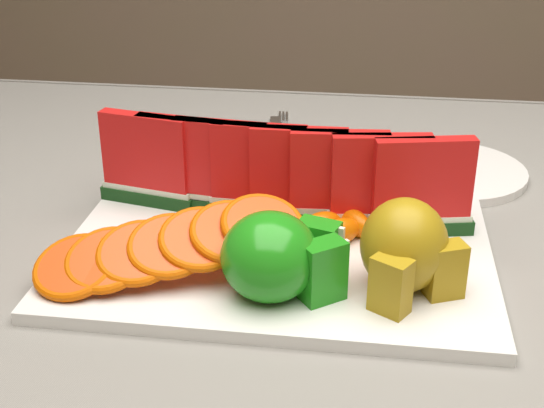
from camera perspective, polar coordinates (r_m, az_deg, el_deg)
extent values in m
cube|color=#462919|center=(0.74, 5.67, -5.64)|extent=(1.40, 0.90, 0.03)
cube|color=gray|center=(0.73, 5.73, -4.36)|extent=(1.52, 1.02, 0.01)
cube|color=gray|center=(1.23, 6.70, 3.71)|extent=(1.52, 0.01, 0.20)
cube|color=silver|center=(0.73, 0.49, -3.29)|extent=(0.40, 0.30, 0.01)
ellipsoid|color=#238115|center=(0.63, -0.17, -3.97)|extent=(0.10, 0.10, 0.08)
cube|color=#238115|center=(0.63, 3.85, -5.19)|extent=(0.04, 0.04, 0.06)
cube|color=beige|center=(0.63, 4.40, -5.22)|extent=(0.03, 0.02, 0.05)
cube|color=#238115|center=(0.66, 3.48, -3.59)|extent=(0.04, 0.03, 0.06)
cube|color=beige|center=(0.66, 4.00, -3.63)|extent=(0.03, 0.01, 0.05)
ellipsoid|color=#998509|center=(0.65, 9.90, -3.07)|extent=(0.09, 0.09, 0.08)
cube|color=#998509|center=(0.62, 8.92, -6.09)|extent=(0.04, 0.03, 0.05)
cube|color=#998509|center=(0.65, 12.91, -4.91)|extent=(0.04, 0.03, 0.05)
cylinder|color=silver|center=(0.92, 13.18, 2.41)|extent=(0.22, 0.22, 0.01)
cube|color=silver|center=(1.00, 0.22, 4.90)|extent=(0.04, 0.17, 0.00)
cube|color=silver|center=(1.09, 0.60, 6.56)|extent=(0.01, 0.04, 0.00)
cube|color=silver|center=(1.09, 0.86, 6.55)|extent=(0.01, 0.04, 0.00)
cube|color=silver|center=(1.09, 1.12, 6.54)|extent=(0.01, 0.04, 0.00)
cube|color=#08380E|center=(0.81, -9.25, 0.55)|extent=(0.11, 0.04, 0.01)
cube|color=silver|center=(0.81, -9.30, 1.19)|extent=(0.10, 0.04, 0.01)
cube|color=#B61B33|center=(0.79, -9.52, 3.97)|extent=(0.10, 0.04, 0.08)
cube|color=#08380E|center=(0.80, -6.58, 0.25)|extent=(0.11, 0.04, 0.01)
cube|color=silver|center=(0.79, -6.62, 0.90)|extent=(0.10, 0.03, 0.01)
cube|color=#B61B33|center=(0.77, -6.77, 3.73)|extent=(0.10, 0.03, 0.08)
cube|color=#08380E|center=(0.78, -3.82, -0.06)|extent=(0.11, 0.03, 0.01)
cube|color=silver|center=(0.78, -3.84, 0.61)|extent=(0.10, 0.03, 0.01)
cube|color=#B61B33|center=(0.76, -3.93, 3.47)|extent=(0.10, 0.02, 0.08)
cube|color=#08380E|center=(0.77, -0.97, -0.37)|extent=(0.11, 0.02, 0.01)
cube|color=silver|center=(0.77, -0.97, 0.30)|extent=(0.10, 0.02, 0.01)
cube|color=#B61B33|center=(0.75, -1.00, 3.19)|extent=(0.10, 0.02, 0.08)
cube|color=#08380E|center=(0.76, 1.95, -0.69)|extent=(0.11, 0.02, 0.01)
cube|color=silver|center=(0.76, 1.96, -0.02)|extent=(0.10, 0.02, 0.01)
cube|color=#B61B33|center=(0.74, 2.01, 2.90)|extent=(0.10, 0.02, 0.08)
cube|color=#08380E|center=(0.76, 4.92, -1.02)|extent=(0.11, 0.03, 0.01)
cube|color=silver|center=(0.75, 4.95, -0.34)|extent=(0.10, 0.03, 0.01)
cube|color=#B61B33|center=(0.74, 5.07, 2.60)|extent=(0.10, 0.02, 0.08)
cube|color=#08380E|center=(0.75, 7.94, -1.35)|extent=(0.11, 0.04, 0.01)
cube|color=silver|center=(0.75, 7.98, -0.67)|extent=(0.10, 0.03, 0.01)
cube|color=#B61B33|center=(0.73, 8.18, 2.28)|extent=(0.10, 0.03, 0.08)
cube|color=#08380E|center=(0.75, 10.98, -1.68)|extent=(0.11, 0.04, 0.01)
cube|color=silver|center=(0.75, 11.05, -1.00)|extent=(0.10, 0.04, 0.01)
cube|color=#B61B33|center=(0.73, 11.32, 1.95)|extent=(0.10, 0.04, 0.08)
cylinder|color=orange|center=(0.67, -14.59, -4.57)|extent=(0.08, 0.08, 0.03)
torus|color=#AF5000|center=(0.67, -14.59, -4.57)|extent=(0.09, 0.09, 0.03)
cylinder|color=orange|center=(0.67, -12.32, -4.10)|extent=(0.07, 0.07, 0.03)
torus|color=#AF5000|center=(0.67, -12.32, -4.10)|extent=(0.08, 0.08, 0.03)
cylinder|color=orange|center=(0.67, -10.02, -3.61)|extent=(0.07, 0.07, 0.03)
torus|color=#AF5000|center=(0.67, -10.02, -3.61)|extent=(0.08, 0.08, 0.03)
cylinder|color=orange|center=(0.66, -7.70, -3.11)|extent=(0.08, 0.08, 0.03)
torus|color=#AF5000|center=(0.66, -7.70, -3.11)|extent=(0.09, 0.08, 0.03)
cylinder|color=orange|center=(0.66, -5.37, -2.60)|extent=(0.08, 0.08, 0.03)
torus|color=#AF5000|center=(0.66, -5.37, -2.60)|extent=(0.09, 0.09, 0.03)
cylinder|color=orange|center=(0.66, -3.04, -2.09)|extent=(0.09, 0.09, 0.03)
torus|color=#AF5000|center=(0.66, -3.04, -2.09)|extent=(0.10, 0.10, 0.03)
cylinder|color=orange|center=(0.66, -0.71, -1.57)|extent=(0.09, 0.09, 0.03)
torus|color=#AF5000|center=(0.66, -0.71, -1.57)|extent=(0.10, 0.10, 0.03)
cylinder|color=orange|center=(0.85, -5.57, 2.39)|extent=(0.07, 0.07, 0.03)
torus|color=#AF5000|center=(0.85, -5.57, 2.39)|extent=(0.08, 0.08, 0.03)
cylinder|color=orange|center=(0.83, -2.37, 2.41)|extent=(0.08, 0.08, 0.03)
torus|color=#AF5000|center=(0.83, -2.37, 2.41)|extent=(0.09, 0.09, 0.03)
cylinder|color=orange|center=(0.83, 0.91, 2.42)|extent=(0.08, 0.08, 0.03)
torus|color=#AF5000|center=(0.83, 0.91, 2.42)|extent=(0.09, 0.09, 0.03)
cylinder|color=orange|center=(0.82, 4.24, 2.42)|extent=(0.09, 0.09, 0.03)
torus|color=#AF5000|center=(0.82, 4.24, 2.42)|extent=(0.10, 0.10, 0.03)
cylinder|color=orange|center=(0.82, 7.60, 2.42)|extent=(0.09, 0.09, 0.03)
torus|color=#AF5000|center=(0.82, 7.60, 2.42)|extent=(0.10, 0.10, 0.03)
ellipsoid|color=orange|center=(0.75, -4.53, -1.02)|extent=(0.04, 0.05, 0.03)
ellipsoid|color=orange|center=(0.72, -3.97, -2.01)|extent=(0.03, 0.05, 0.03)
ellipsoid|color=orange|center=(0.73, -1.93, -1.43)|extent=(0.04, 0.05, 0.03)
ellipsoid|color=orange|center=(0.73, -0.51, -1.66)|extent=(0.04, 0.02, 0.03)
ellipsoid|color=orange|center=(0.73, 0.86, -1.69)|extent=(0.04, 0.05, 0.03)
ellipsoid|color=orange|center=(0.73, 3.79, -1.55)|extent=(0.05, 0.04, 0.03)
ellipsoid|color=orange|center=(0.72, 5.16, -2.08)|extent=(0.05, 0.04, 0.03)
ellipsoid|color=orange|center=(0.74, 6.23, -1.41)|extent=(0.04, 0.04, 0.03)
ellipsoid|color=orange|center=(0.74, 8.32, -1.62)|extent=(0.03, 0.05, 0.03)
ellipsoid|color=orange|center=(0.71, 9.50, -2.60)|extent=(0.05, 0.04, 0.03)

